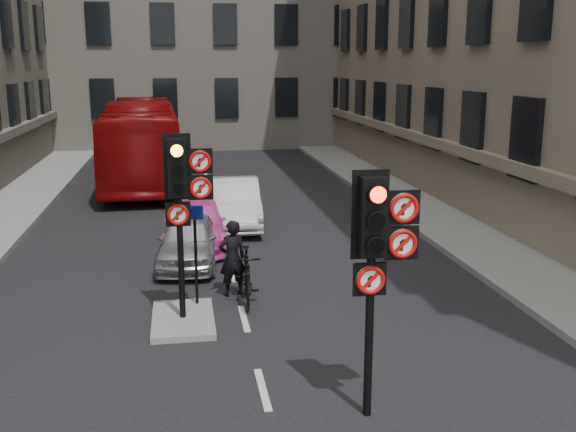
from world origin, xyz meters
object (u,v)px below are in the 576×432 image
object	(u,v)px
motorcyclist	(232,258)
signal_far	(183,187)
signal_near	(378,243)
car_white	(234,203)
bus_red	(141,141)
car_silver	(189,240)
car_pink	(196,224)
info_sign	(195,241)
motorcycle	(247,276)

from	to	relation	value
motorcyclist	signal_far	bearing A→B (deg)	38.99
signal_near	car_white	world-z (taller)	signal_near
signal_near	bus_red	bearing A→B (deg)	101.63
car_silver	bus_red	world-z (taller)	bus_red
car_pink	motorcyclist	bearing A→B (deg)	-77.89
signal_near	bus_red	xyz separation A→B (m)	(-4.21, 20.45, -0.88)
car_pink	info_sign	xyz separation A→B (m)	(-0.12, -5.06, 0.87)
car_white	motorcycle	xyz separation A→B (m)	(-0.31, -6.89, -0.15)
info_sign	car_white	bearing A→B (deg)	92.35
car_silver	car_pink	xyz separation A→B (m)	(0.23, 1.80, -0.01)
signal_near	signal_far	size ratio (longest dim) A/B	1.00
info_sign	bus_red	bearing A→B (deg)	109.76
signal_far	info_sign	size ratio (longest dim) A/B	1.72
signal_far	motorcyclist	xyz separation A→B (m)	(1.01, 1.44, -1.86)
signal_near	car_silver	world-z (taller)	signal_near
motorcyclist	motorcycle	bearing A→B (deg)	106.24
car_pink	motorcycle	bearing A→B (deg)	-75.53
car_white	info_sign	bearing A→B (deg)	-98.20
signal_far	info_sign	bearing A→B (deg)	73.18
car_pink	motorcyclist	xyz separation A→B (m)	(0.68, -4.33, 0.25)
signal_far	motorcycle	bearing A→B (deg)	38.18
bus_red	car_pink	bearing A→B (deg)	-81.36
bus_red	motorcyclist	xyz separation A→B (m)	(2.62, -15.01, -0.86)
signal_far	car_silver	size ratio (longest dim) A/B	1.00
car_pink	bus_red	xyz separation A→B (m)	(-1.94, 10.67, 1.11)
signal_far	car_pink	xyz separation A→B (m)	(0.33, 5.77, -2.11)
signal_far	motorcycle	distance (m)	2.69
signal_near	bus_red	size ratio (longest dim) A/B	0.29
bus_red	info_sign	bearing A→B (deg)	-85.07
motorcycle	info_sign	xyz separation A→B (m)	(-1.07, -0.30, 0.90)
car_silver	motorcycle	bearing A→B (deg)	-62.63
car_silver	motorcyclist	bearing A→B (deg)	-64.60
signal_far	bus_red	size ratio (longest dim) A/B	0.29
car_white	car_silver	bearing A→B (deg)	-108.00
signal_near	motorcyclist	distance (m)	5.93
car_silver	motorcyclist	xyz separation A→B (m)	(0.90, -2.53, 0.23)
signal_far	motorcycle	xyz separation A→B (m)	(1.28, 1.01, -2.14)
car_white	signal_far	bearing A→B (deg)	-98.75
car_white	bus_red	xyz separation A→B (m)	(-3.19, 8.55, 0.98)
car_pink	info_sign	bearing A→B (deg)	-88.13
motorcycle	bus_red	bearing A→B (deg)	104.75
bus_red	motorcycle	xyz separation A→B (m)	(2.89, -15.44, -1.14)
car_white	motorcyclist	xyz separation A→B (m)	(-0.58, -6.46, 0.12)
car_white	bus_red	size ratio (longest dim) A/B	0.36
signal_near	motorcycle	size ratio (longest dim) A/B	1.90
car_white	motorcyclist	bearing A→B (deg)	-92.48
signal_far	car_silver	world-z (taller)	signal_far
car_white	info_sign	size ratio (longest dim) A/B	2.10
car_white	car_pink	xyz separation A→B (m)	(-1.25, -2.13, -0.12)
bus_red	motorcycle	size ratio (longest dim) A/B	6.50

